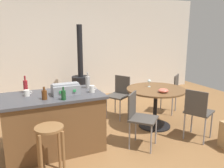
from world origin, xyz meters
TOP-DOWN VIEW (x-y plane):
  - ground_plane at (0.00, 0.00)m, footprint 8.80×8.80m
  - back_wall at (0.00, 2.77)m, footprint 8.00×0.10m
  - kitchen_island at (-0.91, 0.04)m, footprint 1.48×0.84m
  - wooden_stool at (-1.09, -0.67)m, footprint 0.35×0.35m
  - dining_table at (1.02, 0.16)m, footprint 1.10×1.10m
  - folding_chair_near at (1.75, 0.65)m, footprint 0.56×0.56m
  - folding_chair_far at (0.63, 0.92)m, footprint 0.55×0.55m
  - folding_chair_left at (0.33, -0.40)m, footprint 0.57×0.57m
  - folding_chair_right at (1.33, -0.62)m, footprint 0.54×0.54m
  - wood_stove at (0.14, 2.06)m, footprint 0.44×0.45m
  - toolbox at (-0.72, -0.00)m, footprint 0.40×0.25m
  - bottle_0 at (-1.26, 0.33)m, footprint 0.07×0.07m
  - bottle_1 at (-0.29, 0.22)m, footprint 0.07×0.07m
  - bottle_2 at (-1.05, -0.15)m, footprint 0.07×0.07m
  - bottle_3 at (-0.81, -0.28)m, footprint 0.06×0.06m
  - cup_0 at (-1.26, 0.13)m, footprint 0.12×0.08m
  - cup_1 at (-0.32, -0.07)m, footprint 0.12×0.08m
  - wine_glass at (0.99, 0.34)m, footprint 0.07×0.07m
  - serving_bowl at (0.98, -0.12)m, footprint 0.18×0.18m

SIDE VIEW (x-z plane):
  - ground_plane at x=0.00m, z-range 0.00..0.00m
  - kitchen_island at x=-0.91m, z-range 0.00..0.89m
  - wood_stove at x=0.14m, z-range -0.48..1.46m
  - wooden_stool at x=-1.09m, z-range 0.16..0.85m
  - folding_chair_far at x=0.63m, z-range 0.08..0.95m
  - folding_chair_left at x=0.33m, z-range 0.08..0.95m
  - folding_chair_near at x=1.75m, z-range 0.08..0.96m
  - folding_chair_right at x=1.33m, z-range 0.09..0.97m
  - dining_table at x=1.02m, z-range 0.20..0.95m
  - serving_bowl at x=0.98m, z-range 0.75..0.82m
  - wine_glass at x=0.99m, z-range 0.78..0.93m
  - cup_0 at x=-1.26m, z-range 0.88..0.98m
  - cup_1 at x=-0.32m, z-range 0.88..0.99m
  - bottle_2 at x=-1.05m, z-range 0.86..1.05m
  - bottle_3 at x=-0.81m, z-range 0.86..1.05m
  - toolbox at x=-0.72m, z-range 0.88..1.04m
  - bottle_0 at x=-1.26m, z-range 0.85..1.12m
  - bottle_1 at x=-0.29m, z-range 0.85..1.12m
  - back_wall at x=0.00m, z-range 0.00..2.70m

